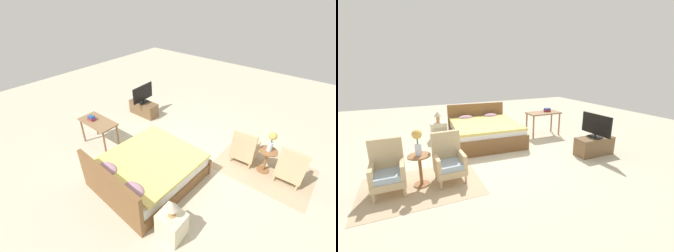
{
  "view_description": "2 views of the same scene",
  "coord_description": "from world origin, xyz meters",
  "views": [
    {
      "loc": [
        -2.5,
        3.55,
        3.74
      ],
      "look_at": [
        0.37,
        0.01,
        0.8
      ],
      "focal_mm": 24.0,
      "sensor_mm": 36.0,
      "label": 1
    },
    {
      "loc": [
        -1.9,
        -4.92,
        2.15
      ],
      "look_at": [
        0.34,
        0.09,
        0.66
      ],
      "focal_mm": 24.0,
      "sensor_mm": 36.0,
      "label": 2
    }
  ],
  "objects": [
    {
      "name": "bed",
      "position": [
        0.08,
        1.06,
        0.3
      ],
      "size": [
        1.94,
        2.22,
        0.96
      ],
      "color": "brown",
      "rests_on": "ground_plane"
    },
    {
      "name": "ground_plane",
      "position": [
        0.0,
        0.0,
        0.0
      ],
      "size": [
        16.0,
        16.0,
        0.0
      ],
      "primitive_type": "plane",
      "color": "beige"
    },
    {
      "name": "side_table",
      "position": [
        -1.8,
        -0.87,
        0.37
      ],
      "size": [
        0.4,
        0.4,
        0.59
      ],
      "color": "#936038",
      "rests_on": "ground_plane"
    },
    {
      "name": "floor_rug",
      "position": [
        -1.8,
        -0.92,
        0.0
      ],
      "size": [
        2.1,
        1.5,
        0.01
      ],
      "color": "tan",
      "rests_on": "ground_plane"
    },
    {
      "name": "table_lamp",
      "position": [
        -1.11,
        1.74,
        0.74
      ],
      "size": [
        0.22,
        0.22,
        0.33
      ],
      "color": "tan",
      "rests_on": "nightstand"
    },
    {
      "name": "tv_flatscreen",
      "position": [
        2.24,
        -1.03,
        0.74
      ],
      "size": [
        0.21,
        0.85,
        0.57
      ],
      "color": "black",
      "rests_on": "tv_stand"
    },
    {
      "name": "armchair_by_window_left",
      "position": [
        -2.32,
        -0.86,
        0.38
      ],
      "size": [
        0.55,
        0.55,
        0.92
      ],
      "color": "#CCB284",
      "rests_on": "floor_rug"
    },
    {
      "name": "book_stack",
      "position": [
        2.15,
        0.94,
        0.78
      ],
      "size": [
        0.22,
        0.15,
        0.11
      ],
      "color": "#AD2823",
      "rests_on": "vanity_desk"
    },
    {
      "name": "armchair_by_window_right",
      "position": [
        -1.28,
        -0.86,
        0.38
      ],
      "size": [
        0.57,
        0.57,
        0.92
      ],
      "color": "#CCB284",
      "rests_on": "floor_rug"
    },
    {
      "name": "flower_vase",
      "position": [
        -1.8,
        -0.87,
        0.89
      ],
      "size": [
        0.17,
        0.17,
        0.48
      ],
      "color": "silver",
      "rests_on": "side_table"
    },
    {
      "name": "nightstand",
      "position": [
        -1.11,
        1.74,
        0.26
      ],
      "size": [
        0.44,
        0.41,
        0.53
      ],
      "color": "beige",
      "rests_on": "ground_plane"
    },
    {
      "name": "vanity_desk",
      "position": [
        1.98,
        0.89,
        0.62
      ],
      "size": [
        1.04,
        0.52,
        0.73
      ],
      "color": "#8E6B47",
      "rests_on": "ground_plane"
    },
    {
      "name": "tv_stand",
      "position": [
        2.24,
        -1.03,
        0.22
      ],
      "size": [
        0.96,
        0.4,
        0.44
      ],
      "color": "brown",
      "rests_on": "ground_plane"
    }
  ]
}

